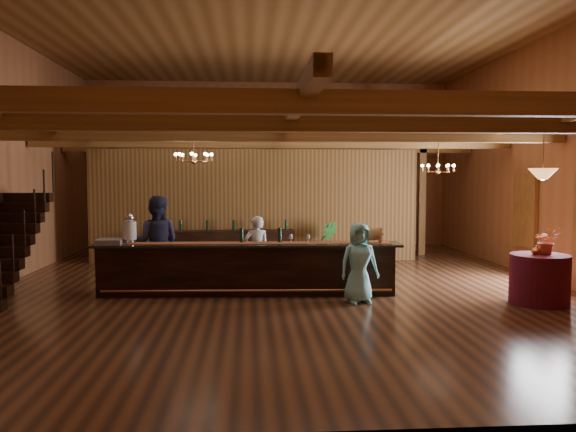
{
  "coord_description": "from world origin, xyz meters",
  "views": [
    {
      "loc": [
        -0.66,
        -11.98,
        2.35
      ],
      "look_at": [
        0.22,
        0.75,
        1.45
      ],
      "focal_mm": 35.0,
      "sensor_mm": 36.0,
      "label": 1
    }
  ],
  "objects": [
    {
      "name": "beam_grid",
      "position": [
        0.0,
        0.51,
        3.24
      ],
      "size": [
        11.9,
        13.9,
        0.39
      ],
      "color": "#9A672B",
      "rests_on": "wall_left"
    },
    {
      "name": "chandelier_right",
      "position": [
        3.85,
        1.21,
        2.56
      ],
      "size": [
        0.8,
        0.8,
        0.8
      ],
      "color": "#C27A41",
      "rests_on": "beam_grid"
    },
    {
      "name": "window_right_back",
      "position": [
        5.95,
        1.0,
        1.55
      ],
      "size": [
        0.12,
        1.05,
        1.75
      ],
      "primitive_type": "cube",
      "color": "white",
      "rests_on": "wall_right"
    },
    {
      "name": "raffle_drum",
      "position": [
        1.81,
        -1.0,
        1.2
      ],
      "size": [
        0.34,
        0.24,
        0.3
      ],
      "color": "olive",
      "rests_on": "tasting_bar"
    },
    {
      "name": "beverage_dispenser",
      "position": [
        -3.04,
        -0.68,
        1.31
      ],
      "size": [
        0.26,
        0.26,
        0.6
      ],
      "color": "silver",
      "rests_on": "tasting_bar"
    },
    {
      "name": "pendant_lamp",
      "position": [
        4.68,
        -2.08,
        2.4
      ],
      "size": [
        0.52,
        0.52,
        0.9
      ],
      "color": "#C27A41",
      "rests_on": "beam_grid"
    },
    {
      "name": "wall_back",
      "position": [
        0.0,
        7.0,
        2.75
      ],
      "size": [
        12.0,
        0.1,
        5.5
      ],
      "primitive_type": "cube",
      "color": "#9B5B34",
      "rests_on": "floor"
    },
    {
      "name": "glass_rack_tray",
      "position": [
        -3.41,
        -0.77,
        1.07
      ],
      "size": [
        0.5,
        0.5,
        0.1
      ],
      "primitive_type": "cube",
      "color": "gray",
      "rests_on": "tasting_bar"
    },
    {
      "name": "guest",
      "position": [
        1.37,
        -1.76,
        0.75
      ],
      "size": [
        0.8,
        0.59,
        1.5
      ],
      "primitive_type": "imported",
      "rotation": [
        0.0,
        0.0,
        0.17
      ],
      "color": "#88E7EE",
      "rests_on": "floor"
    },
    {
      "name": "backroom_boxes",
      "position": [
        -0.29,
        5.5,
        0.53
      ],
      "size": [
        4.1,
        0.6,
        1.1
      ],
      "color": "black",
      "rests_on": "floor"
    },
    {
      "name": "bar_bottle_1",
      "position": [
        -0.05,
        -0.75,
        1.17
      ],
      "size": [
        0.07,
        0.07,
        0.3
      ],
      "primitive_type": "cylinder",
      "color": "black",
      "rests_on": "tasting_bar"
    },
    {
      "name": "support_posts",
      "position": [
        0.0,
        -0.5,
        1.6
      ],
      "size": [
        9.2,
        10.2,
        3.2
      ],
      "color": "#9A672B",
      "rests_on": "floor"
    },
    {
      "name": "table_flowers",
      "position": [
        4.83,
        -2.03,
        1.16
      ],
      "size": [
        0.52,
        0.48,
        0.49
      ],
      "primitive_type": "imported",
      "rotation": [
        0.0,
        0.0,
        -0.25
      ],
      "color": "#CD4F2E",
      "rests_on": "round_table"
    },
    {
      "name": "staircase",
      "position": [
        -5.45,
        -0.74,
        1.0
      ],
      "size": [
        1.0,
        2.8,
        2.0
      ],
      "color": "black",
      "rests_on": "floor"
    },
    {
      "name": "wall_right",
      "position": [
        6.0,
        0.0,
        2.75
      ],
      "size": [
        0.1,
        14.0,
        5.5
      ],
      "primitive_type": "cube",
      "color": "#9B5B34",
      "rests_on": "floor"
    },
    {
      "name": "chandelier_left",
      "position": [
        -1.84,
        0.15,
        2.77
      ],
      "size": [
        0.8,
        0.8,
        0.59
      ],
      "color": "#C27A41",
      "rests_on": "beam_grid"
    },
    {
      "name": "bartender",
      "position": [
        -0.51,
        0.01,
        0.75
      ],
      "size": [
        0.6,
        0.44,
        1.51
      ],
      "primitive_type": "imported",
      "rotation": [
        0.0,
        0.0,
        3.28
      ],
      "color": "silver",
      "rests_on": "floor"
    },
    {
      "name": "backbar_shelf",
      "position": [
        -1.08,
        3.08,
        0.45
      ],
      "size": [
        3.25,
        0.8,
        0.91
      ],
      "primitive_type": "cube",
      "rotation": [
        0.0,
        0.0,
        0.09
      ],
      "color": "black",
      "rests_on": "floor"
    },
    {
      "name": "table_vase",
      "position": [
        4.6,
        -2.08,
        1.05
      ],
      "size": [
        0.17,
        0.17,
        0.26
      ],
      "primitive_type": "imported",
      "rotation": [
        0.0,
        0.0,
        -0.31
      ],
      "color": "#C27A41",
      "rests_on": "round_table"
    },
    {
      "name": "ceiling",
      "position": [
        0.0,
        0.0,
        5.5
      ],
      "size": [
        14.0,
        14.0,
        0.0
      ],
      "primitive_type": "plane",
      "rotation": [
        3.14,
        0.0,
        0.0
      ],
      "color": "brown",
      "rests_on": "wall_back"
    },
    {
      "name": "bar_bottle_0",
      "position": [
        -0.82,
        -0.72,
        1.17
      ],
      "size": [
        0.07,
        0.07,
        0.3
      ],
      "primitive_type": "cylinder",
      "color": "black",
      "rests_on": "tasting_bar"
    },
    {
      "name": "partition_wall",
      "position": [
        -0.5,
        3.5,
        1.55
      ],
      "size": [
        9.0,
        0.18,
        3.1
      ],
      "primitive_type": "cube",
      "color": "brown",
      "rests_on": "floor"
    },
    {
      "name": "floor_plant",
      "position": [
        1.39,
        2.95,
        0.58
      ],
      "size": [
        0.69,
        0.58,
        1.15
      ],
      "primitive_type": "imported",
      "rotation": [
        0.0,
        0.0,
        0.12
      ],
      "color": "#236025",
      "rests_on": "floor"
    },
    {
      "name": "round_table",
      "position": [
        4.68,
        -2.08,
        0.46
      ],
      "size": [
        1.06,
        1.06,
        0.92
      ],
      "primitive_type": "cylinder",
      "color": "#56121E",
      "rests_on": "floor"
    },
    {
      "name": "staff_second",
      "position": [
        -2.59,
        -0.2,
        0.98
      ],
      "size": [
        1.01,
        0.82,
        1.96
      ],
      "primitive_type": "imported",
      "rotation": [
        0.0,
        0.0,
        3.05
      ],
      "color": "#24243F",
      "rests_on": "floor"
    },
    {
      "name": "floor",
      "position": [
        0.0,
        0.0,
        0.0
      ],
      "size": [
        14.0,
        14.0,
        0.0
      ],
      "primitive_type": "plane",
      "color": "brown",
      "rests_on": "ground"
    },
    {
      "name": "wall_front",
      "position": [
        0.0,
        -7.0,
        2.75
      ],
      "size": [
        12.0,
        0.1,
        5.5
      ],
      "primitive_type": "cube",
      "color": "#9B5B34",
      "rests_on": "floor"
    },
    {
      "name": "tasting_bar",
      "position": [
        -0.71,
        -0.84,
        0.52
      ],
      "size": [
        6.16,
        1.06,
        1.03
      ],
      "rotation": [
        0.0,
        0.0,
        -0.05
      ],
      "color": "black",
      "rests_on": "floor"
    }
  ]
}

